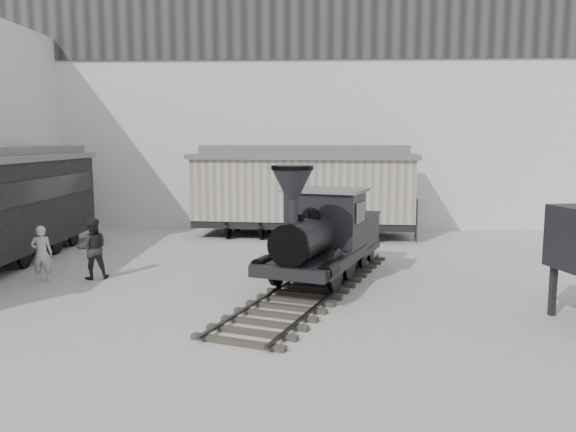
{
  "coord_description": "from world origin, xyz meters",
  "views": [
    {
      "loc": [
        1.01,
        -13.09,
        4.23
      ],
      "look_at": [
        0.41,
        3.55,
        2.0
      ],
      "focal_mm": 35.0,
      "sensor_mm": 36.0,
      "label": 1
    }
  ],
  "objects_px": {
    "visitor_b": "(93,249)",
    "locomotive": "(321,241)",
    "boxcar": "(303,189)",
    "visitor_a": "(42,253)"
  },
  "relations": [
    {
      "from": "visitor_b",
      "to": "locomotive",
      "type": "bearing_deg",
      "value": 154.09
    },
    {
      "from": "locomotive",
      "to": "boxcar",
      "type": "relative_size",
      "value": 1.0
    },
    {
      "from": "visitor_b",
      "to": "boxcar",
      "type": "bearing_deg",
      "value": -151.7
    },
    {
      "from": "locomotive",
      "to": "boxcar",
      "type": "height_order",
      "value": "boxcar"
    },
    {
      "from": "visitor_a",
      "to": "visitor_b",
      "type": "distance_m",
      "value": 1.49
    },
    {
      "from": "locomotive",
      "to": "boxcar",
      "type": "xyz_separation_m",
      "value": [
        -0.61,
        8.38,
        0.82
      ]
    },
    {
      "from": "locomotive",
      "to": "visitor_a",
      "type": "xyz_separation_m",
      "value": [
        -8.48,
        0.05,
        -0.45
      ]
    },
    {
      "from": "boxcar",
      "to": "visitor_a",
      "type": "distance_m",
      "value": 11.54
    },
    {
      "from": "boxcar",
      "to": "visitor_a",
      "type": "height_order",
      "value": "boxcar"
    },
    {
      "from": "boxcar",
      "to": "visitor_b",
      "type": "distance_m",
      "value": 10.35
    }
  ]
}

